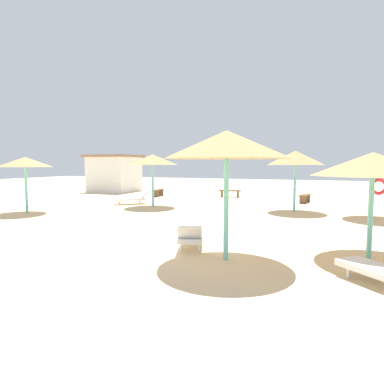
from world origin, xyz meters
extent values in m
plane|color=beige|center=(0.00, 0.00, 0.00)|extent=(80.00, 80.00, 0.00)
cylinder|color=#6BC6BC|center=(-3.68, 6.61, 1.17)|extent=(0.12, 0.12, 2.34)
cone|color=tan|center=(-3.68, 6.61, 2.51)|extent=(2.62, 2.62, 0.54)
cylinder|color=#6BC6BC|center=(-8.13, 2.52, 1.12)|extent=(0.12, 0.12, 2.24)
cone|color=tan|center=(-8.13, 2.52, 2.38)|extent=(2.40, 2.40, 0.46)
cylinder|color=#6BC6BC|center=(2.59, -1.32, 1.25)|extent=(0.12, 0.12, 2.51)
cone|color=tan|center=(2.59, -1.32, 2.73)|extent=(2.94, 2.94, 0.65)
cylinder|color=#6BC6BC|center=(5.78, 0.13, 1.05)|extent=(0.12, 0.12, 2.10)
cone|color=tan|center=(5.78, 0.13, 2.28)|extent=(2.82, 2.82, 0.56)
cylinder|color=#6BC6BC|center=(3.46, 7.59, 1.17)|extent=(0.12, 0.12, 2.34)
cone|color=tan|center=(3.46, 7.59, 2.57)|extent=(2.65, 2.65, 0.67)
cylinder|color=#6BC6BC|center=(6.65, 6.77, 1.07)|extent=(0.12, 0.12, 2.14)
cone|color=tan|center=(6.65, 6.77, 2.34)|extent=(2.68, 2.68, 0.60)
torus|color=red|center=(6.87, 6.77, 1.34)|extent=(0.71, 0.32, 0.70)
cube|color=white|center=(-5.44, 7.13, 0.28)|extent=(1.68, 1.62, 0.12)
cube|color=white|center=(-4.85, 7.67, 0.54)|extent=(0.76, 0.77, 0.45)
cylinder|color=silver|center=(-5.14, 7.70, 0.11)|extent=(0.06, 0.06, 0.22)
cylinder|color=silver|center=(-4.85, 7.38, 0.11)|extent=(0.06, 0.06, 0.22)
cylinder|color=silver|center=(-6.03, 6.89, 0.11)|extent=(0.06, 0.06, 0.22)
cylinder|color=silver|center=(-5.73, 6.56, 0.11)|extent=(0.06, 0.06, 0.22)
cube|color=white|center=(1.29, -0.29, 0.28)|extent=(1.15, 1.82, 0.12)
cube|color=white|center=(1.54, -1.05, 0.52)|extent=(0.75, 0.64, 0.43)
cylinder|color=silver|center=(1.69, -0.79, 0.11)|extent=(0.06, 0.06, 0.22)
cylinder|color=silver|center=(1.27, -0.93, 0.11)|extent=(0.06, 0.06, 0.22)
cylinder|color=silver|center=(1.30, 0.35, 0.11)|extent=(0.06, 0.06, 0.22)
cylinder|color=silver|center=(0.89, 0.21, 0.11)|extent=(0.06, 0.06, 0.22)
cube|color=white|center=(5.79, -1.89, 0.28)|extent=(1.67, 1.64, 0.12)
cylinder|color=silver|center=(5.52, -1.32, 0.11)|extent=(0.06, 0.06, 0.22)
cylinder|color=silver|center=(5.21, -1.63, 0.11)|extent=(0.06, 0.06, 0.22)
cube|color=brown|center=(-6.07, 11.77, 0.45)|extent=(0.59, 1.54, 0.08)
cube|color=brown|center=(-6.00, 11.23, 0.21)|extent=(0.37, 0.16, 0.41)
cube|color=brown|center=(-6.14, 12.32, 0.21)|extent=(0.37, 0.16, 0.41)
cube|color=brown|center=(3.76, 11.60, 0.45)|extent=(0.63, 1.54, 0.08)
cube|color=brown|center=(3.67, 11.05, 0.21)|extent=(0.37, 0.18, 0.41)
cube|color=brown|center=(3.84, 12.14, 0.21)|extent=(0.37, 0.18, 0.41)
cube|color=brown|center=(-1.21, 13.08, 0.45)|extent=(1.55, 0.66, 0.08)
cube|color=brown|center=(-1.75, 12.98, 0.21)|extent=(0.18, 0.38, 0.41)
cube|color=brown|center=(-0.67, 13.18, 0.21)|extent=(0.18, 0.38, 0.41)
cube|color=white|center=(-11.32, 14.07, 1.41)|extent=(3.36, 3.28, 2.83)
cube|color=#8C6B4C|center=(-11.32, 14.07, 2.93)|extent=(3.76, 3.68, 0.20)
camera|label=1|loc=(4.67, -8.72, 2.29)|focal=30.63mm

